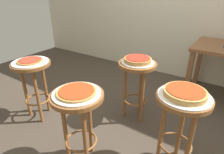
{
  "coord_description": "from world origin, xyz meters",
  "views": [
    {
      "loc": [
        0.91,
        -1.55,
        1.42
      ],
      "look_at": [
        -0.02,
        -0.17,
        0.62
      ],
      "focal_mm": 30.21,
      "sensor_mm": 36.0,
      "label": 1
    }
  ],
  "objects_px": {
    "stool_rear": "(137,77)",
    "serving_plate_rear": "(138,62)",
    "stool_foreground": "(79,113)",
    "pizza_foreground": "(77,92)",
    "serving_plate_leftside": "(184,96)",
    "pizza_middle": "(30,61)",
    "stool_middle": "(33,77)",
    "serving_plate_middle": "(30,62)",
    "pizza_rear": "(138,60)",
    "stool_leftside": "(180,116)",
    "pizza_leftside": "(185,93)",
    "serving_plate_foreground": "(77,93)"
  },
  "relations": [
    {
      "from": "pizza_leftside",
      "to": "stool_rear",
      "type": "bearing_deg",
      "value": 144.3
    },
    {
      "from": "pizza_leftside",
      "to": "serving_plate_foreground",
      "type": "bearing_deg",
      "value": -148.86
    },
    {
      "from": "stool_foreground",
      "to": "pizza_leftside",
      "type": "bearing_deg",
      "value": 31.14
    },
    {
      "from": "serving_plate_middle",
      "to": "pizza_middle",
      "type": "height_order",
      "value": "pizza_middle"
    },
    {
      "from": "stool_rear",
      "to": "serving_plate_foreground",
      "type": "bearing_deg",
      "value": -95.75
    },
    {
      "from": "pizza_middle",
      "to": "pizza_rear",
      "type": "distance_m",
      "value": 1.14
    },
    {
      "from": "stool_middle",
      "to": "stool_leftside",
      "type": "relative_size",
      "value": 1.0
    },
    {
      "from": "serving_plate_foreground",
      "to": "serving_plate_rear",
      "type": "height_order",
      "value": "same"
    },
    {
      "from": "serving_plate_leftside",
      "to": "serving_plate_rear",
      "type": "height_order",
      "value": "same"
    },
    {
      "from": "stool_foreground",
      "to": "pizza_leftside",
      "type": "height_order",
      "value": "pizza_leftside"
    },
    {
      "from": "stool_leftside",
      "to": "stool_rear",
      "type": "distance_m",
      "value": 0.74
    },
    {
      "from": "stool_foreground",
      "to": "serving_plate_leftside",
      "type": "height_order",
      "value": "serving_plate_leftside"
    },
    {
      "from": "stool_middle",
      "to": "serving_plate_middle",
      "type": "height_order",
      "value": "serving_plate_middle"
    },
    {
      "from": "pizza_middle",
      "to": "pizza_rear",
      "type": "bearing_deg",
      "value": 33.39
    },
    {
      "from": "pizza_foreground",
      "to": "stool_middle",
      "type": "xyz_separation_m",
      "value": [
        -0.87,
        0.21,
        -0.2
      ]
    },
    {
      "from": "pizza_middle",
      "to": "stool_rear",
      "type": "bearing_deg",
      "value": 33.39
    },
    {
      "from": "serving_plate_middle",
      "to": "stool_leftside",
      "type": "distance_m",
      "value": 1.58
    },
    {
      "from": "serving_plate_middle",
      "to": "serving_plate_leftside",
      "type": "relative_size",
      "value": 0.98
    },
    {
      "from": "pizza_foreground",
      "to": "pizza_rear",
      "type": "relative_size",
      "value": 1.04
    },
    {
      "from": "serving_plate_leftside",
      "to": "serving_plate_rear",
      "type": "distance_m",
      "value": 0.74
    },
    {
      "from": "serving_plate_leftside",
      "to": "stool_leftside",
      "type": "bearing_deg",
      "value": 0.0
    },
    {
      "from": "stool_foreground",
      "to": "stool_rear",
      "type": "bearing_deg",
      "value": 84.25
    },
    {
      "from": "serving_plate_leftside",
      "to": "pizza_rear",
      "type": "height_order",
      "value": "pizza_rear"
    },
    {
      "from": "stool_leftside",
      "to": "pizza_leftside",
      "type": "xyz_separation_m",
      "value": [
        0.0,
        0.0,
        0.21
      ]
    },
    {
      "from": "stool_leftside",
      "to": "pizza_rear",
      "type": "distance_m",
      "value": 0.76
    },
    {
      "from": "serving_plate_foreground",
      "to": "serving_plate_leftside",
      "type": "height_order",
      "value": "same"
    },
    {
      "from": "stool_foreground",
      "to": "pizza_rear",
      "type": "distance_m",
      "value": 0.87
    },
    {
      "from": "serving_plate_middle",
      "to": "pizza_rear",
      "type": "xyz_separation_m",
      "value": [
        0.96,
        0.63,
        0.03
      ]
    },
    {
      "from": "stool_foreground",
      "to": "serving_plate_middle",
      "type": "distance_m",
      "value": 0.91
    },
    {
      "from": "stool_middle",
      "to": "pizza_middle",
      "type": "height_order",
      "value": "pizza_middle"
    },
    {
      "from": "stool_middle",
      "to": "serving_plate_middle",
      "type": "xyz_separation_m",
      "value": [
        0.0,
        0.0,
        0.18
      ]
    },
    {
      "from": "serving_plate_foreground",
      "to": "serving_plate_rear",
      "type": "xyz_separation_m",
      "value": [
        0.08,
        0.84,
        0.0
      ]
    },
    {
      "from": "stool_foreground",
      "to": "pizza_foreground",
      "type": "height_order",
      "value": "pizza_foreground"
    },
    {
      "from": "pizza_foreground",
      "to": "serving_plate_rear",
      "type": "bearing_deg",
      "value": 84.25
    },
    {
      "from": "stool_rear",
      "to": "serving_plate_rear",
      "type": "xyz_separation_m",
      "value": [
        0.0,
        0.0,
        0.18
      ]
    },
    {
      "from": "serving_plate_foreground",
      "to": "pizza_middle",
      "type": "bearing_deg",
      "value": 166.38
    },
    {
      "from": "pizza_leftside",
      "to": "pizza_rear",
      "type": "xyz_separation_m",
      "value": [
        -0.6,
        0.43,
        -0.0
      ]
    },
    {
      "from": "pizza_middle",
      "to": "stool_rear",
      "type": "height_order",
      "value": "pizza_middle"
    },
    {
      "from": "serving_plate_middle",
      "to": "stool_leftside",
      "type": "xyz_separation_m",
      "value": [
        1.55,
        0.2,
        -0.18
      ]
    },
    {
      "from": "stool_foreground",
      "to": "pizza_rear",
      "type": "relative_size",
      "value": 2.4
    },
    {
      "from": "stool_foreground",
      "to": "stool_middle",
      "type": "bearing_deg",
      "value": 166.38
    },
    {
      "from": "serving_plate_foreground",
      "to": "pizza_leftside",
      "type": "xyz_separation_m",
      "value": [
        0.68,
        0.41,
        0.03
      ]
    },
    {
      "from": "stool_rear",
      "to": "serving_plate_rear",
      "type": "relative_size",
      "value": 1.98
    },
    {
      "from": "pizza_foreground",
      "to": "pizza_leftside",
      "type": "height_order",
      "value": "pizza_leftside"
    },
    {
      "from": "serving_plate_foreground",
      "to": "serving_plate_leftside",
      "type": "distance_m",
      "value": 0.8
    },
    {
      "from": "serving_plate_middle",
      "to": "pizza_rear",
      "type": "relative_size",
      "value": 1.3
    },
    {
      "from": "serving_plate_leftside",
      "to": "pizza_rear",
      "type": "bearing_deg",
      "value": 144.3
    },
    {
      "from": "pizza_middle",
      "to": "pizza_rear",
      "type": "xyz_separation_m",
      "value": [
        0.96,
        0.63,
        0.01
      ]
    },
    {
      "from": "pizza_foreground",
      "to": "stool_rear",
      "type": "xyz_separation_m",
      "value": [
        0.08,
        0.84,
        -0.2
      ]
    },
    {
      "from": "pizza_foreground",
      "to": "pizza_middle",
      "type": "xyz_separation_m",
      "value": [
        -0.87,
        0.21,
        0.0
      ]
    }
  ]
}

